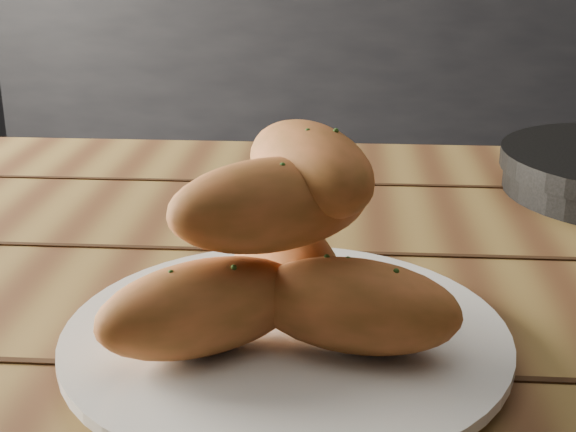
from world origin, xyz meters
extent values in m
cube|color=black|center=(0.00, 1.70, 0.45)|extent=(2.80, 0.60, 0.90)
cube|color=olive|center=(-0.20, -0.61, 0.73)|extent=(1.42, 0.96, 0.04)
cylinder|color=white|center=(-0.30, -0.68, 0.76)|extent=(0.27, 0.27, 0.01)
cylinder|color=white|center=(-0.30, -0.68, 0.76)|extent=(0.29, 0.29, 0.01)
ellipsoid|color=#CA6838|center=(-0.35, -0.71, 0.80)|extent=(0.15, 0.13, 0.06)
ellipsoid|color=#CA6838|center=(-0.26, -0.71, 0.80)|extent=(0.14, 0.09, 0.06)
ellipsoid|color=#CA6838|center=(-0.31, -0.63, 0.80)|extent=(0.11, 0.14, 0.06)
ellipsoid|color=#CA6838|center=(-0.31, -0.69, 0.86)|extent=(0.15, 0.11, 0.06)
ellipsoid|color=#CA6838|center=(-0.29, -0.66, 0.87)|extent=(0.12, 0.14, 0.06)
camera|label=1|loc=(-0.27, -1.15, 1.02)|focal=50.00mm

